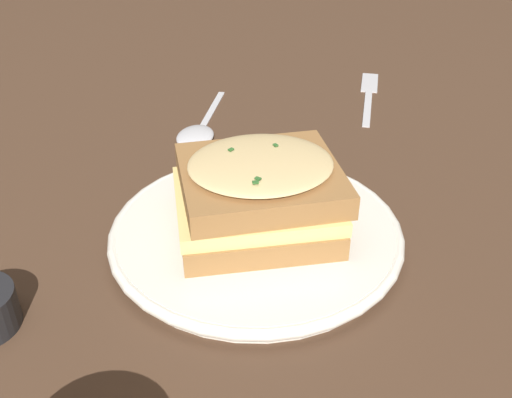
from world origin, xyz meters
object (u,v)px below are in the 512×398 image
object	(u,v)px
dinner_plate	(256,233)
spoon	(197,133)
sandwich	(258,194)
fork	(369,91)

from	to	relation	value
dinner_plate	spoon	distance (m)	0.22
sandwich	spoon	xyz separation A→B (m)	(0.14, 0.16, -0.04)
dinner_plate	sandwich	xyz separation A→B (m)	(0.00, -0.00, 0.04)
dinner_plate	sandwich	world-z (taller)	sandwich
fork	spoon	world-z (taller)	spoon
sandwich	fork	xyz separation A→B (m)	(0.36, 0.03, -0.05)
dinner_plate	fork	distance (m)	0.37
dinner_plate	sandwich	distance (m)	0.04
sandwich	fork	size ratio (longest dim) A/B	1.08
dinner_plate	sandwich	bearing A→B (deg)	-4.06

